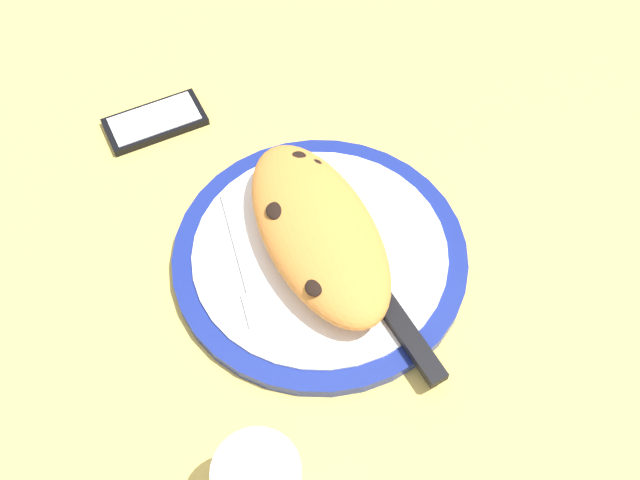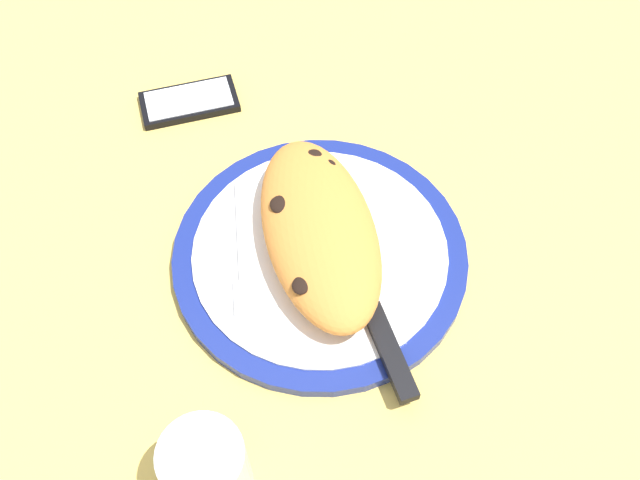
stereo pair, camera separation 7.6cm
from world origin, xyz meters
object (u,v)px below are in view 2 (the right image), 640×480
at_px(plate, 320,255).
at_px(fork, 242,257).
at_px(smartphone, 189,102).
at_px(knife, 380,329).
at_px(water_glass, 208,473).
at_px(calzone, 316,231).

height_order(plate, fork, fork).
distance_m(plate, smartphone, 0.29).
distance_m(knife, water_glass, 0.22).
distance_m(calzone, smartphone, 0.28).
bearing_deg(calzone, knife, 27.08).
relative_size(knife, water_glass, 2.34).
distance_m(fork, smartphone, 0.26).
distance_m(plate, knife, 0.12).
height_order(plate, knife, knife).
bearing_deg(water_glass, fork, 171.90).
bearing_deg(fork, plate, 92.35).
relative_size(fork, knife, 0.77).
bearing_deg(smartphone, knife, 29.74).
bearing_deg(smartphone, water_glass, 3.57).
relative_size(calzone, water_glass, 2.76).
xyz_separation_m(calzone, knife, (0.11, 0.06, -0.02)).
bearing_deg(plate, calzone, -149.48).
xyz_separation_m(knife, water_glass, (0.13, -0.17, 0.02)).
bearing_deg(knife, smartphone, -150.26).
relative_size(smartphone, water_glass, 1.37).
distance_m(fork, knife, 0.17).
xyz_separation_m(calzone, water_glass, (0.24, -0.11, -0.00)).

